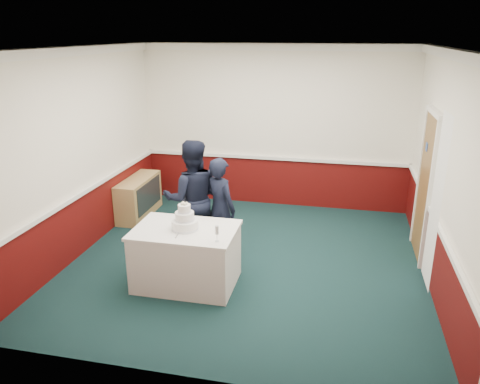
% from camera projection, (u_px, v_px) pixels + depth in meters
% --- Properties ---
extents(ground, '(5.00, 5.00, 0.00)m').
position_uv_depth(ground, '(247.00, 261.00, 6.85)').
color(ground, '#132A30').
rests_on(ground, ground).
extents(room_shell, '(5.00, 5.00, 3.00)m').
position_uv_depth(room_shell, '(261.00, 121.00, 6.76)').
color(room_shell, white).
rests_on(room_shell, ground).
extents(sideboard, '(0.41, 1.20, 0.70)m').
position_uv_depth(sideboard, '(139.00, 197.00, 8.45)').
color(sideboard, tan).
rests_on(sideboard, ground).
extents(cake_table, '(1.32, 0.92, 0.79)m').
position_uv_depth(cake_table, '(186.00, 256.00, 6.13)').
color(cake_table, white).
rests_on(cake_table, ground).
extents(wedding_cake, '(0.35, 0.35, 0.36)m').
position_uv_depth(wedding_cake, '(185.00, 221.00, 5.96)').
color(wedding_cake, white).
rests_on(wedding_cake, cake_table).
extents(cake_knife, '(0.04, 0.22, 0.00)m').
position_uv_depth(cake_knife, '(178.00, 235.00, 5.82)').
color(cake_knife, silver).
rests_on(cake_knife, cake_table).
extents(champagne_flute, '(0.05, 0.05, 0.21)m').
position_uv_depth(champagne_flute, '(217.00, 231.00, 5.59)').
color(champagne_flute, silver).
rests_on(champagne_flute, cake_table).
extents(person_man, '(1.03, 0.91, 1.75)m').
position_uv_depth(person_man, '(192.00, 198.00, 6.85)').
color(person_man, black).
rests_on(person_man, ground).
extents(person_woman, '(0.66, 0.58, 1.51)m').
position_uv_depth(person_woman, '(220.00, 208.00, 6.81)').
color(person_woman, black).
rests_on(person_woman, ground).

